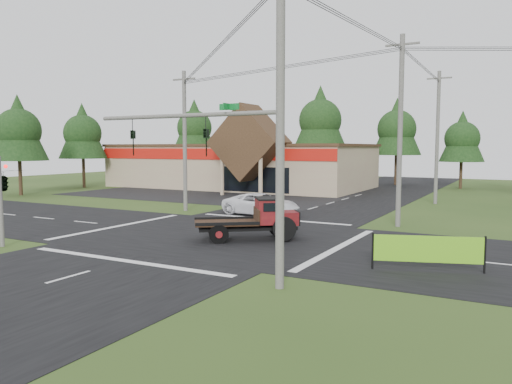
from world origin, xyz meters
The scene contains 21 objects.
ground centered at (0.00, 0.00, 0.00)m, with size 120.00×120.00×0.00m, color #2A4317.
road_ns centered at (0.00, 0.00, 0.01)m, with size 12.00×120.00×0.02m, color black.
road_ew centered at (0.00, 0.00, 0.01)m, with size 120.00×12.00×0.02m, color black.
parking_apron centered at (-14.00, 19.00, 0.01)m, with size 28.00×14.00×0.02m, color black.
cvs_building centered at (-15.70, 29.57, 2.78)m, with size 30.40×18.20×9.19m.
traffic_signal_mast centered at (5.82, -7.50, 4.43)m, with size 8.12×0.24×7.00m.
traffic_signal_corner centered at (-7.50, -7.32, 3.52)m, with size 0.53×2.48×4.40m.
utility_pole_nr centered at (7.50, -7.50, 5.64)m, with size 2.00×0.30×11.00m.
utility_pole_nw centered at (-8.00, 8.00, 5.39)m, with size 2.00×0.30×10.50m.
utility_pole_ne centered at (8.00, 8.00, 5.89)m, with size 2.00×0.30×11.50m.
utility_pole_n centered at (8.00, 22.00, 5.74)m, with size 2.00×0.30×11.20m.
tree_row_a centered at (-30.00, 40.00, 8.05)m, with size 6.72×6.72×12.12m.
tree_row_b centered at (-20.00, 42.00, 6.70)m, with size 5.60×5.60×10.10m.
tree_row_c centered at (-10.00, 41.00, 8.72)m, with size 7.28×7.28×13.13m.
tree_row_d centered at (0.00, 42.00, 7.38)m, with size 6.16×6.16×11.11m.
tree_row_e centered at (8.00, 40.00, 6.03)m, with size 5.04×5.04×9.09m.
tree_side_w centered at (-32.00, 20.00, 6.70)m, with size 5.60×5.60×10.10m.
tree_side_w_near centered at (-30.00, 10.00, 6.70)m, with size 5.60×5.60×10.10m.
antique_flatbed_truck centered at (2.13, -0.24, 1.12)m, with size 2.05×5.38×2.25m, color #540C14, non-canonical shape.
roadside_banner centered at (11.55, -2.68, 0.73)m, with size 4.28×0.13×1.46m, color #65B718, non-canonical shape.
white_pickup centered at (-1.74, 8.56, 0.78)m, with size 2.58×5.60×1.56m, color white.
Camera 1 is at (14.81, -22.61, 4.83)m, focal length 35.00 mm.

